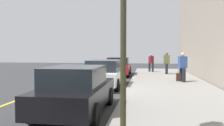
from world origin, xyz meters
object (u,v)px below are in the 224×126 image
Objects in this scene: pedestrian_burgundy_coat at (151,62)px; pedestrian_blue_coat at (183,66)px; parked_car_black at (77,90)px; rolling_suitcase at (178,77)px; pedestrian_olive_coat at (167,62)px; parked_car_white at (105,73)px; parked_car_red at (119,66)px.

pedestrian_burgundy_coat is 7.32m from pedestrian_blue_coat.
pedestrian_burgundy_coat is at bearing -10.26° from parked_car_black.
pedestrian_blue_coat reaches higher than parked_car_black.
rolling_suitcase is (7.85, -4.16, -0.36)m from parked_car_black.
pedestrian_olive_coat is at bearing -149.13° from pedestrian_burgundy_coat.
pedestrian_burgundy_coat is at bearing -17.03° from parked_car_white.
parked_car_white is 6.35m from parked_car_red.
pedestrian_burgundy_coat is 6.92m from rolling_suitcase.
pedestrian_burgundy_coat is (2.49, -2.68, 0.26)m from parked_car_red.
pedestrian_olive_coat is 4.75m from rolling_suitcase.
parked_car_white is 4.77m from pedestrian_blue_coat.
pedestrian_olive_coat reaches higher than rolling_suitcase.
pedestrian_olive_coat reaches higher than pedestrian_burgundy_coat.
parked_car_red is at bearing 0.21° from parked_car_black.
parked_car_red is 3.94m from pedestrian_olive_coat.
pedestrian_olive_coat reaches higher than parked_car_red.
pedestrian_olive_coat is 2.10× the size of rolling_suitcase.
parked_car_black is 13.12m from pedestrian_olive_coat.
parked_car_black and parked_car_red have the same top height.
parked_car_black is 0.93× the size of parked_car_white.
parked_car_red reaches higher than rolling_suitcase.
parked_car_black is at bearing -179.79° from parked_car_red.
parked_car_white is 0.97× the size of parked_car_red.
pedestrian_burgundy_coat is (14.57, -2.64, 0.26)m from parked_car_black.
pedestrian_burgundy_coat is at bearing -47.08° from parked_car_red.
pedestrian_olive_coat is at bearing 3.78° from rolling_suitcase.
pedestrian_burgundy_coat is 0.92× the size of pedestrian_blue_coat.
parked_car_black is 2.37× the size of pedestrian_olive_coat.
parked_car_white is 9.26m from pedestrian_burgundy_coat.
parked_car_red is 2.87× the size of pedestrian_burgundy_coat.
pedestrian_olive_coat is at bearing -17.08° from parked_car_black.
rolling_suitcase is (-4.69, -0.31, -0.70)m from pedestrian_olive_coat.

